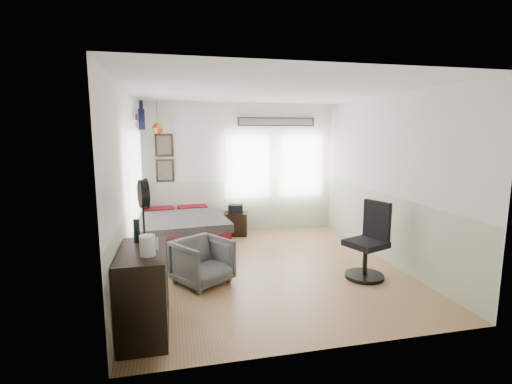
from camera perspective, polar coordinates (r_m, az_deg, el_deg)
ground_plane at (r=5.92m, az=1.84°, el=-11.68°), size 4.00×4.50×0.01m
room_shell at (r=5.72m, az=0.69°, el=4.25°), size 4.02×4.52×2.71m
wall_decor at (r=7.32m, az=-10.54°, el=8.99°), size 3.55×1.32×1.44m
bed at (r=6.83m, az=-11.40°, el=-6.21°), size 1.60×2.13×0.64m
dresser at (r=4.20m, az=-16.85°, el=-14.39°), size 0.48×1.00×0.90m
armchair at (r=5.31m, az=-8.23°, el=-10.55°), size 0.95×0.96×0.63m
nightstand at (r=7.69m, az=-3.14°, el=-4.92°), size 0.54×0.47×0.47m
task_chair at (r=5.67m, az=16.93°, el=-8.11°), size 0.64×0.64×1.12m
kettle at (r=3.82m, az=-16.35°, el=-7.91°), size 0.18×0.15×0.20m
bottle at (r=4.29m, az=-17.89°, el=-5.69°), size 0.07×0.07×0.27m
stand_fan at (r=3.87m, az=-16.92°, el=-0.46°), size 0.15×0.30×0.75m
black_bag at (r=7.62m, az=-3.16°, el=-2.59°), size 0.33×0.25×0.17m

